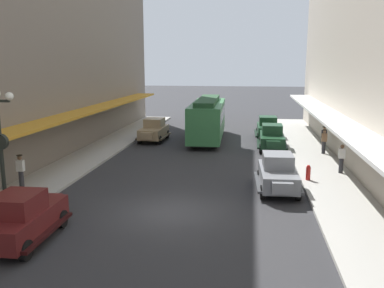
% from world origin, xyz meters
% --- Properties ---
extents(ground_plane, '(200.00, 200.00, 0.00)m').
position_xyz_m(ground_plane, '(0.00, 0.00, 0.00)').
color(ground_plane, '#2D2D30').
extents(sidewalk_left, '(3.00, 60.00, 0.15)m').
position_xyz_m(sidewalk_left, '(-7.50, 0.00, 0.07)').
color(sidewalk_left, '#A8A59E').
rests_on(sidewalk_left, ground).
extents(sidewalk_right, '(3.00, 60.00, 0.15)m').
position_xyz_m(sidewalk_right, '(7.50, 0.00, 0.07)').
color(sidewalk_right, '#A8A59E').
rests_on(sidewalk_right, ground).
extents(parked_car_0, '(2.16, 4.27, 1.84)m').
position_xyz_m(parked_car_0, '(4.82, 13.80, 0.94)').
color(parked_car_0, '#193D23').
rests_on(parked_car_0, ground).
extents(parked_car_1, '(2.21, 4.29, 1.84)m').
position_xyz_m(parked_car_1, '(-4.60, 15.90, 0.94)').
color(parked_car_1, '#997F5B').
rests_on(parked_car_1, ground).
extents(parked_car_2, '(2.23, 4.29, 1.84)m').
position_xyz_m(parked_car_2, '(-4.67, -3.65, 0.94)').
color(parked_car_2, '#591919').
rests_on(parked_car_2, ground).
extents(parked_car_3, '(2.21, 4.28, 1.84)m').
position_xyz_m(parked_car_3, '(4.69, 18.47, 0.94)').
color(parked_car_3, '#193D23').
rests_on(parked_car_3, ground).
extents(parked_car_4, '(2.28, 4.31, 1.84)m').
position_xyz_m(parked_car_4, '(4.64, 3.72, 0.94)').
color(parked_car_4, slate).
rests_on(parked_car_4, ground).
extents(streetcar, '(2.79, 9.67, 3.46)m').
position_xyz_m(streetcar, '(-0.29, 16.91, 1.90)').
color(streetcar, '#33723F').
rests_on(streetcar, ground).
extents(lamp_post_with_clock, '(1.42, 0.44, 5.16)m').
position_xyz_m(lamp_post_with_clock, '(-6.40, -1.94, 2.99)').
color(lamp_post_with_clock, black).
rests_on(lamp_post_with_clock, sidewalk_left).
extents(fire_hydrant, '(0.24, 0.24, 0.82)m').
position_xyz_m(fire_hydrant, '(6.35, 5.38, 0.56)').
color(fire_hydrant, '#B21E19').
rests_on(fire_hydrant, sidewalk_right).
extents(pedestrian_0, '(0.36, 0.24, 1.64)m').
position_xyz_m(pedestrian_0, '(8.38, 7.11, 0.99)').
color(pedestrian_0, '#2D2D33').
rests_on(pedestrian_0, sidewalk_right).
extents(pedestrian_1, '(0.36, 0.28, 1.67)m').
position_xyz_m(pedestrian_1, '(8.27, 12.21, 1.01)').
color(pedestrian_1, '#2D2D33').
rests_on(pedestrian_1, sidewalk_right).
extents(pedestrian_2, '(0.36, 0.28, 1.67)m').
position_xyz_m(pedestrian_2, '(8.48, 13.57, 1.01)').
color(pedestrian_2, '#4C4238').
rests_on(pedestrian_2, sidewalk_right).
extents(pedestrian_3, '(0.36, 0.28, 1.67)m').
position_xyz_m(pedestrian_3, '(-8.01, 1.90, 1.01)').
color(pedestrian_3, '#2D2D33').
rests_on(pedestrian_3, sidewalk_left).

